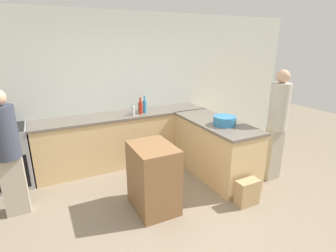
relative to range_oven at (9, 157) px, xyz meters
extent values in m
plane|color=gray|center=(1.86, -2.02, -0.47)|extent=(14.00, 14.00, 0.00)
cube|color=silver|center=(1.86, 0.34, 0.88)|extent=(8.00, 0.06, 2.70)
cube|color=#D6B27A|center=(1.86, 0.00, -0.02)|extent=(3.07, 0.61, 0.90)
cube|color=#6B6056|center=(1.86, 0.00, 0.45)|extent=(3.10, 0.64, 0.04)
cube|color=#D6B27A|center=(3.07, -1.11, -0.02)|extent=(0.66, 1.62, 0.90)
cube|color=#6B6056|center=(3.07, -1.11, 0.45)|extent=(0.69, 1.65, 0.04)
cube|color=#99999E|center=(0.00, 0.00, 0.00)|extent=(0.62, 0.61, 0.94)
cube|color=black|center=(0.00, -0.31, -0.15)|extent=(0.52, 0.01, 0.53)
cube|color=black|center=(0.00, 0.00, 0.47)|extent=(0.57, 0.56, 0.01)
cube|color=brown|center=(1.76, -1.55, -0.02)|extent=(0.52, 0.69, 0.91)
cylinder|color=teal|center=(3.07, -1.33, 0.54)|extent=(0.35, 0.35, 0.14)
cylinder|color=silver|center=(1.98, -0.17, 0.55)|extent=(0.06, 0.06, 0.16)
cylinder|color=silver|center=(1.98, -0.17, 0.66)|extent=(0.03, 0.03, 0.06)
cylinder|color=#475B1E|center=(2.21, 0.07, 0.54)|extent=(0.08, 0.08, 0.15)
cylinder|color=#475B1E|center=(2.21, 0.07, 0.64)|extent=(0.04, 0.04, 0.06)
cylinder|color=#338CBF|center=(2.24, -0.07, 0.58)|extent=(0.07, 0.07, 0.23)
cylinder|color=#338CBF|center=(2.24, -0.07, 0.73)|extent=(0.03, 0.03, 0.09)
cylinder|color=red|center=(2.15, -0.11, 0.57)|extent=(0.07, 0.07, 0.21)
cylinder|color=red|center=(2.15, -0.11, 0.72)|extent=(0.03, 0.03, 0.08)
cube|color=#ADA38E|center=(0.11, -0.85, -0.08)|extent=(0.28, 0.17, 0.80)
cylinder|color=#383D4C|center=(0.11, -0.85, 0.65)|extent=(0.31, 0.31, 0.66)
cube|color=#ADA38E|center=(3.82, -1.67, -0.05)|extent=(0.26, 0.16, 0.86)
cylinder|color=#B7B2A3|center=(3.82, -1.67, 0.75)|extent=(0.29, 0.29, 0.73)
sphere|color=tan|center=(3.82, -1.67, 1.21)|extent=(0.20, 0.20, 0.20)
cube|color=tan|center=(2.94, -2.07, -0.29)|extent=(0.33, 0.17, 0.37)
camera|label=1|loc=(0.54, -4.41, 1.70)|focal=28.00mm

